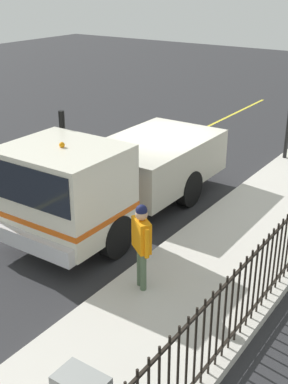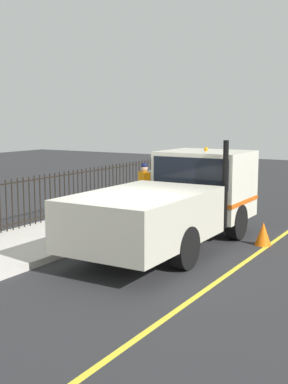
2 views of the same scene
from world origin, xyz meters
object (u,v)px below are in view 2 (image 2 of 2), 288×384
(work_truck, at_px, (182,196))
(worker_standing, at_px, (144,183))
(utility_cabinet, at_px, (157,185))
(traffic_cone, at_px, (263,234))

(work_truck, height_order, worker_standing, work_truck)
(work_truck, distance_m, worker_standing, 3.13)
(utility_cabinet, xyz_separation_m, traffic_cone, (-5.64, 4.35, -0.39))
(worker_standing, relative_size, utility_cabinet, 1.60)
(work_truck, relative_size, worker_standing, 3.88)
(work_truck, bearing_deg, worker_standing, 138.84)
(work_truck, height_order, utility_cabinet, work_truck)
(utility_cabinet, bearing_deg, work_truck, 125.24)
(work_truck, relative_size, utility_cabinet, 6.19)
(worker_standing, distance_m, traffic_cone, 4.49)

